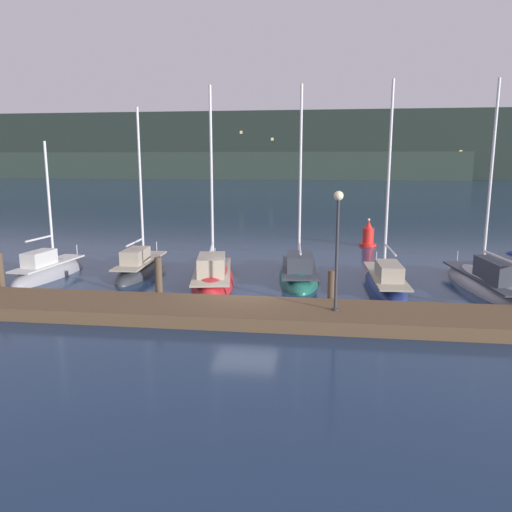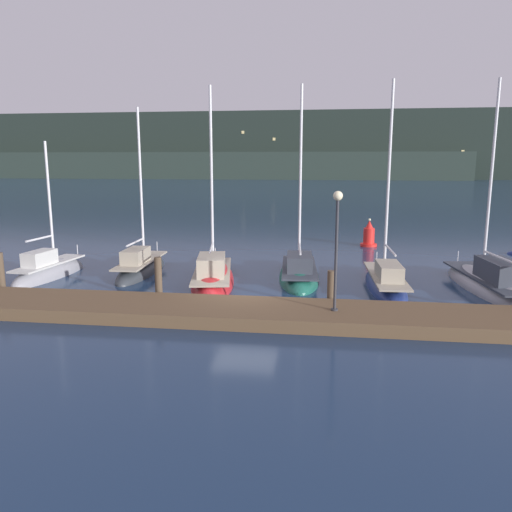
# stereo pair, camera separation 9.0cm
# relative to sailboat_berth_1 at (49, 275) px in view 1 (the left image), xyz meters

# --- Properties ---
(ground_plane) EXTENTS (400.00, 400.00, 0.00)m
(ground_plane) POSITION_rel_sailboat_berth_1_xyz_m (9.85, -2.69, -0.12)
(ground_plane) COLOR #192D4C
(dock) EXTENTS (29.19, 2.80, 0.45)m
(dock) POSITION_rel_sailboat_berth_1_xyz_m (9.85, -4.93, 0.10)
(dock) COLOR brown
(dock) RESTS_ON ground
(mooring_pile_0) EXTENTS (0.28, 0.28, 1.79)m
(mooring_pile_0) POSITION_rel_sailboat_berth_1_xyz_m (-0.14, -3.28, 0.77)
(mooring_pile_0) COLOR #4C3D2D
(mooring_pile_0) RESTS_ON ground
(mooring_pile_1) EXTENTS (0.28, 0.28, 1.78)m
(mooring_pile_1) POSITION_rel_sailboat_berth_1_xyz_m (6.52, -3.28, 0.77)
(mooring_pile_1) COLOR #4C3D2D
(mooring_pile_1) RESTS_ON ground
(mooring_pile_2) EXTENTS (0.28, 0.28, 1.45)m
(mooring_pile_2) POSITION_rel_sailboat_berth_1_xyz_m (13.18, -3.28, 0.60)
(mooring_pile_2) COLOR #4C3D2D
(mooring_pile_2) RESTS_ON ground
(sailboat_berth_1) EXTENTS (1.83, 5.28, 7.13)m
(sailboat_berth_1) POSITION_rel_sailboat_berth_1_xyz_m (0.00, 0.00, 0.00)
(sailboat_berth_1) COLOR gray
(sailboat_berth_1) RESTS_ON ground
(sailboat_berth_2) EXTENTS (1.67, 5.86, 8.60)m
(sailboat_berth_2) POSITION_rel_sailboat_berth_1_xyz_m (3.98, 1.50, 0.02)
(sailboat_berth_2) COLOR #2D3338
(sailboat_berth_2) RESTS_ON ground
(sailboat_berth_3) EXTENTS (3.07, 7.06, 9.51)m
(sailboat_berth_3) POSITION_rel_sailboat_berth_1_xyz_m (7.93, -0.02, 0.00)
(sailboat_berth_3) COLOR red
(sailboat_berth_3) RESTS_ON ground
(sailboat_berth_4) EXTENTS (2.27, 6.39, 9.58)m
(sailboat_berth_4) POSITION_rel_sailboat_berth_1_xyz_m (11.77, 1.35, 0.00)
(sailboat_berth_4) COLOR #195647
(sailboat_berth_4) RESTS_ON ground
(sailboat_berth_5) EXTENTS (1.76, 6.49, 9.35)m
(sailboat_berth_5) POSITION_rel_sailboat_berth_1_xyz_m (15.60, 0.14, 0.03)
(sailboat_berth_5) COLOR navy
(sailboat_berth_5) RESTS_ON ground
(sailboat_berth_6) EXTENTS (2.86, 7.76, 9.57)m
(sailboat_berth_6) POSITION_rel_sailboat_berth_1_xyz_m (19.96, 0.40, 0.02)
(sailboat_berth_6) COLOR gray
(sailboat_berth_6) RESTS_ON ground
(channel_buoy) EXTENTS (1.06, 1.06, 1.79)m
(channel_buoy) POSITION_rel_sailboat_berth_1_xyz_m (15.78, 10.99, 0.53)
(channel_buoy) COLOR red
(channel_buoy) RESTS_ON ground
(dock_lamppost) EXTENTS (0.32, 0.32, 4.04)m
(dock_lamppost) POSITION_rel_sailboat_berth_1_xyz_m (13.29, -5.00, 3.03)
(dock_lamppost) COLOR #2D2D33
(dock_lamppost) RESTS_ON dock
(hillside_backdrop) EXTENTS (240.00, 23.00, 19.47)m
(hillside_backdrop) POSITION_rel_sailboat_berth_1_xyz_m (6.05, 132.42, 8.85)
(hillside_backdrop) COLOR #1E2823
(hillside_backdrop) RESTS_ON ground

